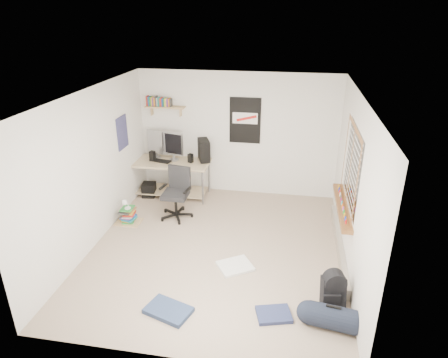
% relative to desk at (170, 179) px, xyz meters
% --- Properties ---
extents(floor, '(4.00, 4.50, 0.01)m').
position_rel_desk_xyz_m(floor, '(1.34, -1.82, -0.37)').
color(floor, gray).
rests_on(floor, ground).
extents(ceiling, '(4.00, 4.50, 0.01)m').
position_rel_desk_xyz_m(ceiling, '(1.34, -1.82, 2.14)').
color(ceiling, white).
rests_on(ceiling, ground).
extents(back_wall, '(4.00, 0.01, 2.50)m').
position_rel_desk_xyz_m(back_wall, '(1.34, 0.44, 0.89)').
color(back_wall, silver).
rests_on(back_wall, ground).
extents(left_wall, '(0.01, 4.50, 2.50)m').
position_rel_desk_xyz_m(left_wall, '(-0.67, -1.82, 0.89)').
color(left_wall, silver).
rests_on(left_wall, ground).
extents(right_wall, '(0.01, 4.50, 2.50)m').
position_rel_desk_xyz_m(right_wall, '(3.34, -1.82, 0.89)').
color(right_wall, silver).
rests_on(right_wall, ground).
extents(desk, '(1.68, 0.79, 0.75)m').
position_rel_desk_xyz_m(desk, '(0.00, 0.00, 0.00)').
color(desk, tan).
rests_on(desk, floor).
extents(monitor_left, '(0.42, 0.27, 0.46)m').
position_rel_desk_xyz_m(monitor_left, '(-0.31, 0.18, 0.62)').
color(monitor_left, '#95969A').
rests_on(monitor_left, desk).
extents(monitor_right, '(0.44, 0.21, 0.47)m').
position_rel_desk_xyz_m(monitor_right, '(0.09, 0.10, 0.62)').
color(monitor_right, '#ACADB1').
rests_on(monitor_right, desk).
extents(pc_tower, '(0.33, 0.45, 0.43)m').
position_rel_desk_xyz_m(pc_tower, '(0.69, 0.18, 0.60)').
color(pc_tower, black).
rests_on(pc_tower, desk).
extents(keyboard, '(0.46, 0.24, 0.02)m').
position_rel_desk_xyz_m(keyboard, '(-0.16, -0.04, 0.40)').
color(keyboard, black).
rests_on(keyboard, desk).
extents(speaker_left, '(0.12, 0.12, 0.20)m').
position_rel_desk_xyz_m(speaker_left, '(-0.33, -0.02, 0.49)').
color(speaker_left, black).
rests_on(speaker_left, desk).
extents(speaker_right, '(0.11, 0.11, 0.18)m').
position_rel_desk_xyz_m(speaker_right, '(0.46, 0.01, 0.48)').
color(speaker_right, black).
rests_on(speaker_right, desk).
extents(office_chair, '(0.72, 0.72, 0.96)m').
position_rel_desk_xyz_m(office_chair, '(0.39, -0.90, 0.12)').
color(office_chair, black).
rests_on(office_chair, floor).
extents(wall_shelf, '(0.80, 0.22, 0.24)m').
position_rel_desk_xyz_m(wall_shelf, '(-0.11, 0.32, 1.42)').
color(wall_shelf, tan).
rests_on(wall_shelf, back_wall).
extents(poster_back_wall, '(0.62, 0.03, 0.92)m').
position_rel_desk_xyz_m(poster_back_wall, '(1.49, 0.41, 1.19)').
color(poster_back_wall, black).
rests_on(poster_back_wall, back_wall).
extents(poster_left_wall, '(0.02, 0.42, 0.60)m').
position_rel_desk_xyz_m(poster_left_wall, '(-0.65, -0.62, 1.14)').
color(poster_left_wall, navy).
rests_on(poster_left_wall, left_wall).
extents(window, '(0.10, 1.50, 1.26)m').
position_rel_desk_xyz_m(window, '(3.29, -1.52, 1.08)').
color(window, brown).
rests_on(window, right_wall).
extents(baseboard_heater, '(0.08, 2.50, 0.18)m').
position_rel_desk_xyz_m(baseboard_heater, '(3.29, -1.52, -0.28)').
color(baseboard_heater, '#B7B2A8').
rests_on(baseboard_heater, floor).
extents(backpack, '(0.35, 0.30, 0.40)m').
position_rel_desk_xyz_m(backpack, '(3.09, -2.85, -0.16)').
color(backpack, black).
rests_on(backpack, floor).
extents(duffel_bag, '(0.34, 0.34, 0.58)m').
position_rel_desk_xyz_m(duffel_bag, '(3.05, -3.28, -0.22)').
color(duffel_bag, black).
rests_on(duffel_bag, floor).
extents(tshirt, '(0.63, 0.61, 0.04)m').
position_rel_desk_xyz_m(tshirt, '(1.71, -2.27, -0.34)').
color(tshirt, silver).
rests_on(tshirt, floor).
extents(jeans_a, '(0.66, 0.53, 0.06)m').
position_rel_desk_xyz_m(jeans_a, '(1.00, -3.38, -0.33)').
color(jeans_a, navy).
rests_on(jeans_a, floor).
extents(jeans_b, '(0.50, 0.43, 0.05)m').
position_rel_desk_xyz_m(jeans_b, '(2.35, -3.21, -0.34)').
color(jeans_b, '#22294D').
rests_on(jeans_b, floor).
extents(book_stack, '(0.49, 0.41, 0.32)m').
position_rel_desk_xyz_m(book_stack, '(-0.41, -1.26, -0.22)').
color(book_stack, brown).
rests_on(book_stack, floor).
extents(desk_lamp, '(0.13, 0.19, 0.18)m').
position_rel_desk_xyz_m(desk_lamp, '(-0.39, -1.28, 0.02)').
color(desk_lamp, white).
rests_on(desk_lamp, book_stack).
extents(subwoofer, '(0.29, 0.29, 0.29)m').
position_rel_desk_xyz_m(subwoofer, '(-0.41, -0.14, -0.22)').
color(subwoofer, black).
rests_on(subwoofer, floor).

